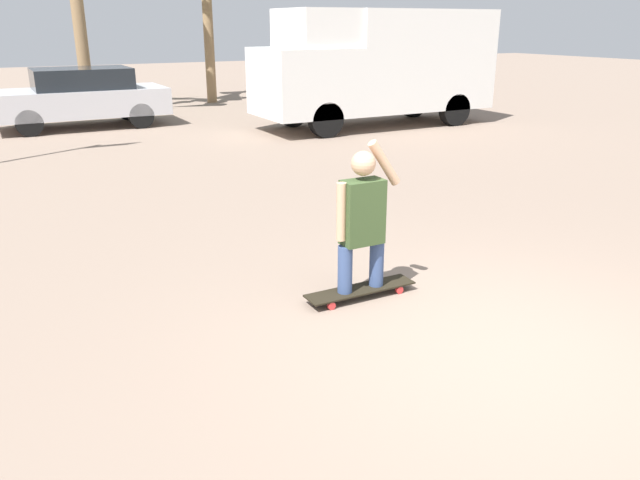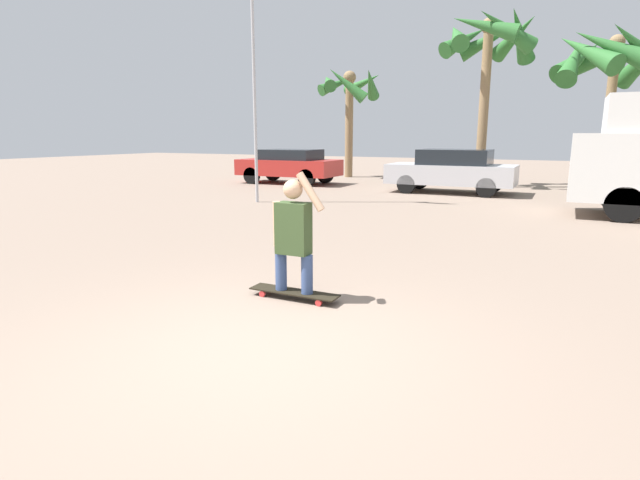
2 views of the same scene
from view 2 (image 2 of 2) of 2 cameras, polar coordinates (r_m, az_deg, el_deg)
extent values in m
plane|color=gray|center=(4.78, -6.73, -12.22)|extent=(80.00, 80.00, 0.00)
cube|color=black|center=(6.08, -2.98, -5.94)|extent=(1.13, 0.26, 0.02)
cylinder|color=red|center=(6.19, -6.61, -6.12)|extent=(0.08, 0.03, 0.08)
cylinder|color=red|center=(6.37, -5.55, -5.59)|extent=(0.08, 0.03, 0.08)
cylinder|color=red|center=(5.83, -0.16, -7.19)|extent=(0.08, 0.03, 0.08)
cylinder|color=red|center=(6.01, 0.77, -6.59)|extent=(0.08, 0.03, 0.08)
cylinder|color=#384C7A|center=(6.09, -4.47, -3.54)|extent=(0.14, 0.14, 0.47)
cylinder|color=#384C7A|center=(5.92, -1.50, -3.96)|extent=(0.14, 0.14, 0.47)
cube|color=#384C28|center=(5.88, -3.06, 1.33)|extent=(0.40, 0.22, 0.61)
sphere|color=tan|center=(5.82, -3.11, 5.81)|extent=(0.23, 0.23, 0.23)
cylinder|color=tan|center=(5.99, -4.97, 1.83)|extent=(0.09, 0.09, 0.55)
cylinder|color=tan|center=(5.71, -1.11, 5.53)|extent=(0.36, 0.09, 0.45)
cylinder|color=black|center=(13.27, 31.38, 3.50)|extent=(0.82, 0.28, 0.82)
cylinder|color=black|center=(15.07, 30.83, 4.36)|extent=(0.82, 0.28, 0.82)
cube|color=white|center=(14.10, 31.05, 7.18)|extent=(2.16, 2.10, 1.58)
cube|color=black|center=(14.06, 29.43, 8.63)|extent=(0.04, 1.79, 0.79)
cylinder|color=black|center=(17.33, 9.86, 6.30)|extent=(0.63, 0.22, 0.63)
cylinder|color=black|center=(18.93, 11.31, 6.71)|extent=(0.63, 0.22, 0.63)
cylinder|color=black|center=(16.79, 18.48, 5.69)|extent=(0.63, 0.22, 0.63)
cylinder|color=black|center=(18.43, 19.21, 6.15)|extent=(0.63, 0.22, 0.63)
cube|color=#BCBCC1|center=(17.80, 14.74, 7.30)|extent=(4.21, 1.89, 0.66)
cube|color=black|center=(17.74, 15.17, 9.15)|extent=(2.32, 1.66, 0.51)
cylinder|color=black|center=(20.70, -7.80, 7.31)|extent=(0.68, 0.22, 0.68)
cylinder|color=black|center=(22.08, -5.40, 7.65)|extent=(0.68, 0.22, 0.68)
cylinder|color=black|center=(19.39, -1.52, 7.12)|extent=(0.68, 0.22, 0.68)
cylinder|color=black|center=(20.86, 0.61, 7.46)|extent=(0.68, 0.22, 0.68)
cube|color=#B22823|center=(20.70, -3.59, 8.29)|extent=(4.10, 1.87, 0.64)
cube|color=black|center=(20.63, -3.36, 9.73)|extent=(2.25, 1.64, 0.41)
cylinder|color=#8E704C|center=(21.04, 30.08, 11.98)|extent=(0.32, 0.32, 5.11)
sphere|color=#8E704C|center=(21.27, 30.83, 18.84)|extent=(0.52, 0.52, 0.52)
cone|color=#2D6B2D|center=(22.55, 30.51, 17.81)|extent=(2.77, 0.75, 1.45)
cone|color=#2D6B2D|center=(21.88, 27.49, 17.90)|extent=(2.05, 2.69, 1.93)
cone|color=#2D6B2D|center=(21.38, 26.97, 17.89)|extent=(1.15, 2.69, 2.16)
cone|color=#2D6B2D|center=(20.22, 28.22, 18.49)|extent=(2.49, 2.40, 1.88)
cone|color=#2D6B2D|center=(19.90, 30.57, 18.42)|extent=(2.78, 1.03, 1.86)
cylinder|color=#8E704C|center=(20.13, 18.20, 14.04)|extent=(0.35, 0.35, 5.81)
sphere|color=#8E704C|center=(20.47, 18.76, 22.17)|extent=(0.56, 0.56, 0.56)
cone|color=#2D6B2D|center=(20.03, 21.91, 20.95)|extent=(1.08, 2.23, 1.92)
cone|color=#2D6B2D|center=(21.07, 21.37, 20.83)|extent=(2.03, 2.11, 1.58)
cone|color=#2D6B2D|center=(21.53, 18.71, 20.83)|extent=(2.37, 0.94, 1.55)
cone|color=#2D6B2D|center=(21.18, 16.26, 21.14)|extent=(1.80, 2.27, 1.54)
cone|color=#2D6B2D|center=(20.23, 15.35, 21.67)|extent=(1.38, 2.39, 1.52)
cone|color=#2D6B2D|center=(19.34, 18.30, 22.23)|extent=(2.35, 0.68, 1.28)
cone|color=#2D6B2D|center=(19.47, 20.53, 21.67)|extent=(2.18, 1.93, 1.61)
cylinder|color=#8E704C|center=(23.95, 3.34, 12.65)|extent=(0.37, 0.37, 4.55)
sphere|color=#8E704C|center=(24.08, 3.41, 18.07)|extent=(0.58, 0.58, 0.58)
cone|color=#2D6B2D|center=(23.89, 5.85, 17.38)|extent=(0.96, 2.08, 1.46)
cone|color=#2D6B2D|center=(24.84, 4.93, 17.43)|extent=(2.13, 1.12, 1.14)
cone|color=#2D6B2D|center=(24.88, 2.03, 17.40)|extent=(1.57, 2.04, 1.21)
cone|color=#2D6B2D|center=(23.94, 0.94, 17.69)|extent=(1.55, 2.05, 1.14)
cone|color=#2D6B2D|center=(23.07, 3.09, 17.40)|extent=(1.96, 1.05, 1.70)
cylinder|color=#B7B7BC|center=(15.00, -7.59, 19.25)|extent=(0.09, 0.09, 7.79)
camera|label=1|loc=(5.86, -62.18, 11.49)|focal=35.00mm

